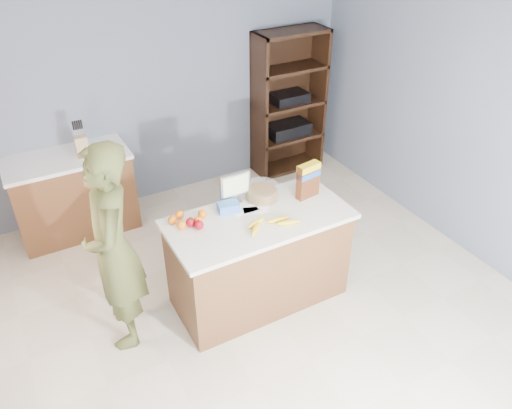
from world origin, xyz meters
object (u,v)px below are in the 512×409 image
counter_peninsula (259,262)px  cereal_box (308,178)px  shelving_unit (287,105)px  tv (235,186)px  person (113,250)px

counter_peninsula → cereal_box: cereal_box is taller
shelving_unit → cereal_box: (-1.01, -1.97, 0.22)m
counter_peninsula → shelving_unit: size_ratio=0.87×
tv → person: bearing=-172.6°
shelving_unit → person: bearing=-145.5°
counter_peninsula → shelving_unit: (1.55, 2.05, 0.45)m
shelving_unit → cereal_box: size_ratio=5.55×
counter_peninsula → person: (-1.19, 0.17, 0.48)m
cereal_box → shelving_unit: bearing=62.8°
person → cereal_box: 1.74m
person → tv: person is taller
tv → counter_peninsula: bearing=-78.9°
tv → cereal_box: (0.60, -0.23, 0.03)m
counter_peninsula → cereal_box: (0.54, 0.08, 0.67)m
counter_peninsula → shelving_unit: shelving_unit is taller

